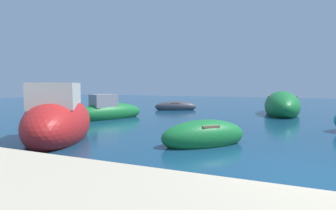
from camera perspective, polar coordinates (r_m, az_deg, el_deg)
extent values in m
plane|color=navy|center=(6.71, 27.16, -13.68)|extent=(80.00, 80.00, 0.00)
ellipsoid|color=#197233|center=(20.26, 22.87, -0.18)|extent=(2.62, 6.46, 2.04)
cube|color=brown|center=(20.23, 22.92, 1.67)|extent=(1.88, 1.37, 0.08)
ellipsoid|color=#197233|center=(16.52, -12.31, -1.67)|extent=(3.09, 4.61, 1.21)
cube|color=gray|center=(16.29, -13.44, 0.86)|extent=(1.48, 1.68, 0.76)
ellipsoid|color=#3F3F47|center=(21.75, 1.59, -0.37)|extent=(3.45, 2.31, 0.93)
cube|color=brown|center=(21.72, 1.60, 0.46)|extent=(0.94, 1.02, 0.08)
ellipsoid|color=gold|center=(22.13, -13.87, -0.47)|extent=(3.11, 2.51, 0.85)
cube|color=brown|center=(22.11, -13.89, 0.29)|extent=(0.94, 0.97, 0.08)
ellipsoid|color=#197233|center=(9.21, 7.59, -6.47)|extent=(3.02, 3.04, 1.10)
cube|color=brown|center=(9.15, 7.62, -4.20)|extent=(1.13, 1.12, 0.08)
ellipsoid|color=#B21E1E|center=(11.14, -22.01, -3.56)|extent=(4.91, 5.79, 2.03)
cube|color=beige|center=(10.62, -22.61, 1.86)|extent=(2.42, 2.59, 0.92)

